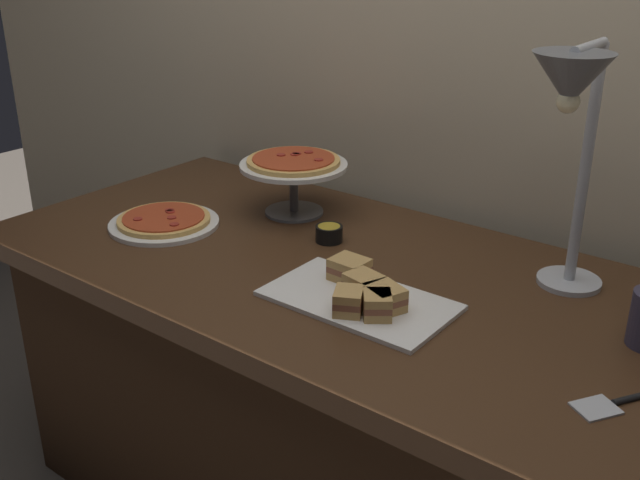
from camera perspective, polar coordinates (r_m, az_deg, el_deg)
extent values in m
cube|color=#C6B593|center=(2.01, 11.90, 13.98)|extent=(4.40, 0.04, 2.40)
cube|color=#422816|center=(1.73, 3.13, -3.24)|extent=(1.90, 0.84, 0.05)
cube|color=black|center=(1.93, 2.88, -13.40)|extent=(1.75, 0.74, 0.71)
cylinder|color=#B7BABF|center=(1.75, 18.41, -2.98)|extent=(0.14, 0.14, 0.01)
cylinder|color=#B7BABF|center=(1.66, 19.54, 5.19)|extent=(0.02, 0.02, 0.51)
cylinder|color=#B7BABF|center=(1.53, 19.85, 13.67)|extent=(0.02, 0.15, 0.02)
cone|color=#595B60|center=(1.47, 18.57, 11.48)|extent=(0.15, 0.15, 0.10)
sphere|color=#F9EAB2|center=(1.48, 18.37, 9.97)|extent=(0.04, 0.04, 0.04)
cylinder|color=white|center=(2.02, -11.78, 1.22)|extent=(0.29, 0.29, 0.01)
cylinder|color=#DBA856|center=(2.01, -11.81, 1.53)|extent=(0.24, 0.24, 0.01)
cylinder|color=#AD3D1E|center=(2.01, -11.82, 1.74)|extent=(0.21, 0.21, 0.00)
cylinder|color=maroon|center=(2.00, -13.71, 1.56)|extent=(0.02, 0.02, 0.00)
cylinder|color=maroon|center=(1.99, -11.23, 1.69)|extent=(0.02, 0.02, 0.00)
cylinder|color=maroon|center=(2.03, -11.32, 2.13)|extent=(0.02, 0.02, 0.00)
cylinder|color=maroon|center=(1.95, -11.04, 1.17)|extent=(0.02, 0.02, 0.00)
cylinder|color=maroon|center=(2.05, -11.39, 2.24)|extent=(0.02, 0.02, 0.00)
cylinder|color=#595B60|center=(2.04, -2.00, 3.78)|extent=(0.02, 0.02, 0.13)
cylinder|color=#595B60|center=(2.07, -1.98, 2.17)|extent=(0.16, 0.16, 0.01)
cylinder|color=white|center=(2.02, -2.03, 5.70)|extent=(0.29, 0.29, 0.01)
cylinder|color=#DBA856|center=(2.02, -2.03, 6.02)|extent=(0.25, 0.25, 0.01)
cylinder|color=#AD3D1E|center=(2.02, -2.04, 6.24)|extent=(0.22, 0.22, 0.00)
cylinder|color=maroon|center=(2.04, -1.93, 6.53)|extent=(0.02, 0.02, 0.00)
cylinder|color=maroon|center=(1.99, -0.11, 6.13)|extent=(0.02, 0.02, 0.00)
cylinder|color=maroon|center=(2.06, -0.87, 6.71)|extent=(0.02, 0.02, 0.00)
cylinder|color=maroon|center=(2.05, -1.78, 6.60)|extent=(0.02, 0.02, 0.00)
cylinder|color=maroon|center=(2.04, -2.99, 6.49)|extent=(0.02, 0.02, 0.00)
cube|color=white|center=(1.59, 2.97, -4.60)|extent=(0.40, 0.23, 0.01)
cube|color=tan|center=(1.66, 2.25, -2.75)|extent=(0.08, 0.07, 0.02)
cube|color=brown|center=(1.65, 2.26, -2.25)|extent=(0.08, 0.07, 0.01)
cube|color=tan|center=(1.65, 2.27, -1.75)|extent=(0.08, 0.07, 0.02)
cube|color=tan|center=(1.53, 2.17, -5.21)|extent=(0.08, 0.09, 0.02)
cube|color=brown|center=(1.52, 2.18, -4.68)|extent=(0.08, 0.09, 0.01)
cube|color=tan|center=(1.51, 2.18, -4.15)|extent=(0.08, 0.09, 0.02)
cube|color=tan|center=(1.51, 4.36, -5.50)|extent=(0.08, 0.09, 0.02)
cube|color=brown|center=(1.51, 4.38, -4.97)|extent=(0.08, 0.09, 0.01)
cube|color=tan|center=(1.50, 4.40, -4.43)|extent=(0.08, 0.09, 0.02)
cube|color=tan|center=(1.59, 3.36, -4.00)|extent=(0.09, 0.08, 0.02)
cube|color=brown|center=(1.58, 3.38, -3.48)|extent=(0.09, 0.08, 0.01)
cube|color=tan|center=(1.58, 3.39, -2.96)|extent=(0.09, 0.08, 0.02)
cube|color=tan|center=(1.54, 4.91, -4.94)|extent=(0.10, 0.09, 0.02)
cube|color=brown|center=(1.54, 4.93, -4.42)|extent=(0.10, 0.09, 0.01)
cube|color=tan|center=(1.53, 4.95, -3.89)|extent=(0.10, 0.09, 0.02)
cylinder|color=black|center=(1.88, 0.69, 0.49)|extent=(0.07, 0.07, 0.04)
cylinder|color=gold|center=(1.87, 0.70, 0.99)|extent=(0.06, 0.06, 0.01)
cube|color=#B7BABF|center=(1.35, 20.26, -11.93)|extent=(0.08, 0.09, 0.00)
cylinder|color=black|center=(1.40, 23.01, -10.93)|extent=(0.06, 0.09, 0.01)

